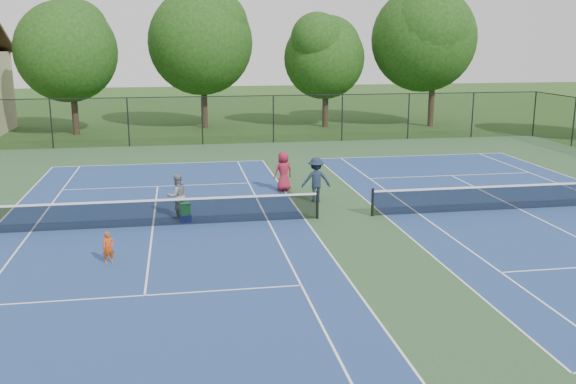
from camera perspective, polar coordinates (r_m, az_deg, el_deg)
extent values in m
plane|color=#234716|center=(23.92, 5.08, -2.26)|extent=(140.00, 140.00, 0.00)
cube|color=#2A4829|center=(23.92, 5.08, -2.26)|extent=(36.00, 36.00, 0.01)
cube|color=navy|center=(23.19, -11.92, -2.99)|extent=(10.97, 23.77, 0.00)
cube|color=white|center=(34.76, -11.28, 2.49)|extent=(10.97, 0.06, 0.00)
cube|color=white|center=(23.59, 1.52, -2.41)|extent=(0.06, 23.77, 0.00)
cube|color=white|center=(23.73, -21.91, -3.30)|extent=(0.06, 23.77, 0.00)
cube|color=white|center=(23.37, -1.78, -2.56)|extent=(0.06, 23.77, 0.00)
cube|color=white|center=(29.39, -11.51, 0.50)|extent=(8.23, 0.06, 0.00)
cube|color=white|center=(17.14, -12.62, -8.95)|extent=(8.23, 0.06, 0.00)
cube|color=white|center=(23.19, -11.92, -2.98)|extent=(0.06, 12.80, 0.00)
cylinder|color=black|center=(23.55, 2.63, -1.13)|extent=(0.10, 0.10, 1.07)
cube|color=black|center=(23.07, -11.97, -1.89)|extent=(11.90, 0.01, 0.90)
cube|color=white|center=(22.95, -12.03, -0.74)|extent=(11.90, 0.04, 0.07)
cube|color=navy|center=(26.55, 19.86, -1.43)|extent=(10.97, 23.77, 0.00)
cube|color=white|center=(37.08, 10.91, 3.18)|extent=(10.97, 0.06, 0.00)
cube|color=white|center=(24.34, 8.53, -2.05)|extent=(0.06, 23.77, 0.00)
cube|color=white|center=(24.80, 11.54, -1.89)|extent=(0.06, 23.77, 0.00)
cube|color=white|center=(32.10, 14.31, 1.44)|extent=(8.23, 0.06, 0.00)
cube|color=white|center=(26.55, 19.86, -1.42)|extent=(0.06, 12.80, 0.00)
cylinder|color=black|center=(24.07, 7.52, -0.91)|extent=(0.10, 0.10, 1.07)
cube|color=black|center=(26.44, 19.94, -0.46)|extent=(11.90, 0.01, 0.90)
cube|color=white|center=(26.34, 20.02, 0.55)|extent=(11.90, 0.04, 0.07)
cylinder|color=black|center=(41.25, -20.29, 5.70)|extent=(0.08, 0.08, 3.00)
cylinder|color=black|center=(40.67, -14.02, 6.03)|extent=(0.08, 0.08, 3.00)
cylinder|color=black|center=(40.58, -7.64, 6.29)|extent=(0.08, 0.08, 3.00)
cylinder|color=black|center=(40.99, -1.31, 6.48)|extent=(0.08, 0.08, 3.00)
cylinder|color=black|center=(41.89, 4.83, 6.58)|extent=(0.08, 0.08, 3.00)
cylinder|color=black|center=(43.23, 10.66, 6.61)|extent=(0.08, 0.08, 3.00)
cylinder|color=black|center=(44.99, 16.08, 6.58)|extent=(0.08, 0.08, 3.00)
cylinder|color=black|center=(47.11, 21.05, 6.50)|extent=(0.08, 0.08, 3.00)
cylinder|color=black|center=(43.33, 24.05, 5.70)|extent=(0.08, 0.08, 3.00)
cube|color=black|center=(40.99, -1.31, 6.48)|extent=(36.00, 0.01, 3.00)
cube|color=black|center=(40.84, -1.32, 8.57)|extent=(36.00, 0.05, 0.05)
cylinder|color=#2D2116|center=(47.01, -18.44, 7.17)|extent=(0.44, 0.44, 3.78)
sphere|color=#16350E|center=(46.79, -18.79, 11.74)|extent=(6.80, 6.80, 6.80)
sphere|color=#16350E|center=(46.79, -18.85, 12.55)|extent=(5.58, 5.58, 5.58)
sphere|color=#16350E|center=(46.79, -18.91, 13.36)|extent=(4.35, 4.35, 4.35)
cylinder|color=#2D2116|center=(48.49, -7.45, 8.12)|extent=(0.44, 0.44, 4.14)
sphere|color=#16350E|center=(48.30, -7.60, 13.04)|extent=(7.60, 7.60, 7.60)
sphere|color=#16350E|center=(48.30, -7.63, 13.78)|extent=(6.23, 6.23, 6.23)
sphere|color=#16350E|center=(48.31, -7.65, 14.52)|extent=(4.86, 4.86, 4.86)
cylinder|color=#2D2116|center=(48.74, 3.34, 7.81)|extent=(0.44, 0.44, 3.42)
sphere|color=#16350E|center=(48.53, 3.40, 11.76)|extent=(6.00, 6.00, 6.00)
sphere|color=#16350E|center=(48.52, 3.41, 12.59)|extent=(4.92, 4.92, 4.92)
sphere|color=#16350E|center=(48.51, 3.42, 13.42)|extent=(3.84, 3.84, 3.84)
cylinder|color=#2D2116|center=(50.18, 12.64, 8.19)|extent=(0.44, 0.44, 4.32)
sphere|color=#16350E|center=(49.99, 12.90, 13.10)|extent=(7.80, 7.80, 7.80)
sphere|color=#16350E|center=(50.00, 12.93, 13.81)|extent=(6.40, 6.40, 6.40)
sphere|color=#16350E|center=(50.01, 12.97, 14.51)|extent=(4.99, 4.99, 4.99)
imported|color=#CC410D|center=(19.64, -15.67, -4.78)|extent=(0.40, 0.32, 0.96)
imported|color=gray|center=(23.97, -9.82, -0.33)|extent=(0.99, 0.90, 1.66)
imported|color=#1A243A|center=(25.97, 2.51, 1.10)|extent=(1.20, 0.72, 1.82)
imported|color=maroon|center=(27.84, -0.41, 1.85)|extent=(0.98, 0.80, 1.72)
cube|color=navy|center=(23.52, -9.11, -2.32)|extent=(0.45, 0.39, 0.27)
cube|color=green|center=(23.43, -9.14, -1.49)|extent=(0.41, 0.36, 0.43)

